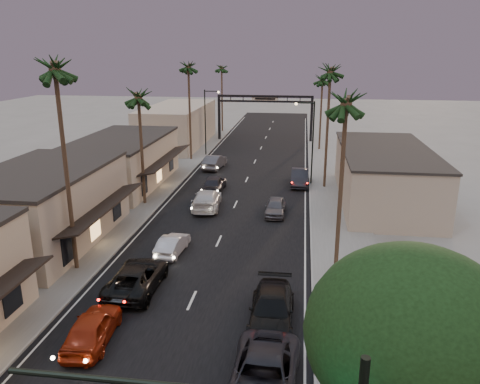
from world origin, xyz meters
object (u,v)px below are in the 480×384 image
(palm_lb, at_px, (54,63))
(corner_tree, at_px, (413,342))
(curbside_near, at_px, (263,377))
(palm_ld, at_px, (188,64))
(streetlight_left, at_px, (207,117))
(palm_rb, at_px, (331,68))
(palm_rc, at_px, (323,77))
(oncoming_red, at_px, (92,328))
(palm_ra, at_px, (347,97))
(palm_far, at_px, (222,66))
(arch, at_px, (265,106))
(palm_lc, at_px, (138,93))
(curbside_black, at_px, (272,309))
(streetlight_right, at_px, (310,136))
(oncoming_pickup, at_px, (137,277))
(oncoming_silver, at_px, (172,244))

(palm_lb, bearing_deg, corner_tree, -38.83)
(curbside_near, bearing_deg, palm_ld, 109.44)
(streetlight_left, distance_m, palm_rb, 22.07)
(palm_rc, distance_m, oncoming_red, 52.10)
(palm_ld, height_order, palm_ra, palm_ld)
(curbside_near, bearing_deg, oncoming_red, 165.63)
(palm_ld, height_order, palm_far, palm_ld)
(arch, distance_m, curbside_near, 58.63)
(streetlight_left, xyz_separation_m, palm_lc, (-1.68, -22.00, 5.14))
(curbside_near, bearing_deg, corner_tree, -40.59)
(palm_lb, relative_size, palm_rb, 1.07)
(palm_lc, xyz_separation_m, curbside_black, (13.41, -18.74, -9.63))
(arch, relative_size, palm_lb, 1.00)
(curbside_black, bearing_deg, streetlight_right, 85.27)
(corner_tree, relative_size, palm_lb, 0.58)
(palm_rc, height_order, curbside_black, palm_rc)
(arch, bearing_deg, palm_far, 136.05)
(curbside_near, bearing_deg, palm_lb, 144.84)
(curbside_black, bearing_deg, corner_tree, -64.93)
(oncoming_pickup, xyz_separation_m, curbside_black, (8.42, -2.62, 0.01))
(arch, bearing_deg, curbside_black, -84.79)
(oncoming_silver, bearing_deg, curbside_black, 137.74)
(streetlight_left, height_order, curbside_black, streetlight_left)
(palm_lc, bearing_deg, curbside_black, -54.42)
(streetlight_left, relative_size, palm_lc, 0.74)
(palm_rb, relative_size, curbside_near, 2.28)
(palm_rb, bearing_deg, palm_far, 116.43)
(palm_ra, distance_m, curbside_black, 13.13)
(oncoming_silver, bearing_deg, streetlight_right, -112.45)
(palm_lb, xyz_separation_m, curbside_black, (13.41, -4.74, -12.55))
(streetlight_right, bearing_deg, curbside_near, -93.61)
(streetlight_left, bearing_deg, oncoming_silver, -83.00)
(streetlight_right, bearing_deg, curbside_black, -94.35)
(palm_lb, distance_m, palm_ld, 33.01)
(streetlight_left, distance_m, palm_lb, 36.93)
(streetlight_right, height_order, palm_lb, palm_lb)
(palm_rb, distance_m, oncoming_red, 34.21)
(arch, bearing_deg, oncoming_pickup, -94.12)
(palm_far, xyz_separation_m, oncoming_silver, (5.39, -52.63, -10.76))
(palm_ld, xyz_separation_m, oncoming_silver, (5.69, -29.63, -11.73))
(corner_tree, bearing_deg, palm_rb, 91.37)
(curbside_near, bearing_deg, oncoming_pickup, 138.29)
(corner_tree, relative_size, curbside_near, 1.41)
(corner_tree, distance_m, curbside_black, 12.02)
(palm_far, bearing_deg, oncoming_silver, -84.16)
(palm_lb, height_order, palm_lc, palm_lb)
(streetlight_left, distance_m, palm_ra, 37.87)
(palm_lc, height_order, curbside_black, palm_lc)
(arch, distance_m, oncoming_silver, 44.98)
(streetlight_left, height_order, curbside_near, streetlight_left)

